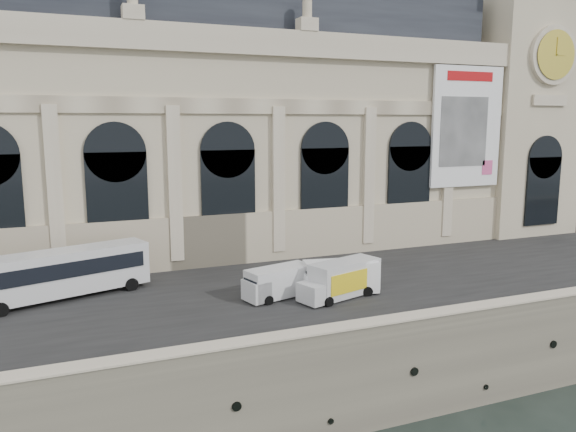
% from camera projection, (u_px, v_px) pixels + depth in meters
% --- Properties ---
extents(ground, '(260.00, 260.00, 0.00)m').
position_uv_depth(ground, '(386.00, 429.00, 36.22)').
color(ground, black).
rests_on(ground, ground).
extents(quay, '(160.00, 70.00, 6.00)m').
position_uv_depth(quay, '(232.00, 261.00, 67.70)').
color(quay, gray).
rests_on(quay, ground).
extents(street, '(160.00, 24.00, 0.06)m').
position_uv_depth(street, '(300.00, 282.00, 48.01)').
color(street, '#2D2D2D').
rests_on(street, quay).
extents(parapet, '(160.00, 1.40, 1.21)m').
position_uv_depth(parapet, '(384.00, 328.00, 35.67)').
color(parapet, gray).
rests_on(parapet, quay).
extents(museum, '(69.00, 18.70, 29.10)m').
position_uv_depth(museum, '(185.00, 120.00, 58.92)').
color(museum, beige).
rests_on(museum, quay).
extents(clock_pavilion, '(13.00, 14.72, 36.70)m').
position_uv_depth(clock_pavilion, '(505.00, 91.00, 70.44)').
color(clock_pavilion, beige).
rests_on(clock_pavilion, quay).
extents(bus_left, '(13.22, 6.51, 3.84)m').
position_uv_depth(bus_left, '(63.00, 272.00, 43.12)').
color(bus_left, silver).
rests_on(bus_left, quay).
extents(van_b, '(5.85, 3.38, 2.45)m').
position_uv_depth(van_b, '(275.00, 283.00, 43.38)').
color(van_b, silver).
rests_on(van_b, quay).
extents(van_c, '(6.32, 3.35, 2.67)m').
position_uv_depth(van_c, '(336.00, 278.00, 44.51)').
color(van_c, white).
rests_on(van_c, quay).
extents(box_truck, '(7.39, 4.21, 2.84)m').
position_uv_depth(box_truck, '(341.00, 280.00, 43.66)').
color(box_truck, silver).
rests_on(box_truck, quay).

